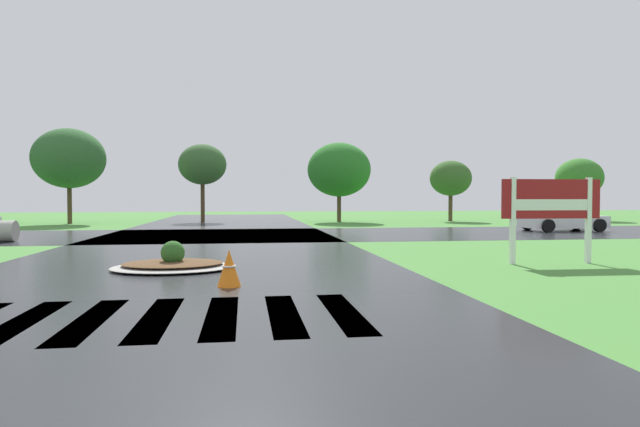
% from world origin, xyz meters
% --- Properties ---
extents(asphalt_roadway, '(10.16, 80.00, 0.01)m').
position_xyz_m(asphalt_roadway, '(0.00, 10.00, 0.00)').
color(asphalt_roadway, '#232628').
rests_on(asphalt_roadway, ground).
extents(asphalt_cross_road, '(90.00, 9.14, 0.01)m').
position_xyz_m(asphalt_cross_road, '(0.00, 21.43, 0.00)').
color(asphalt_cross_road, '#232628').
rests_on(asphalt_cross_road, ground).
extents(crosswalk_stripes, '(5.85, 2.90, 0.01)m').
position_xyz_m(crosswalk_stripes, '(0.00, 4.67, 0.00)').
color(crosswalk_stripes, white).
rests_on(crosswalk_stripes, ground).
extents(estate_billboard, '(2.64, 0.17, 2.23)m').
position_xyz_m(estate_billboard, '(9.05, 9.70, 1.54)').
color(estate_billboard, white).
rests_on(estate_billboard, ground).
extents(median_island, '(2.87, 2.29, 0.68)m').
position_xyz_m(median_island, '(-0.45, 9.90, 0.13)').
color(median_island, '#9E9B93').
rests_on(median_island, ground).
extents(car_silver_hatch, '(4.03, 2.15, 1.29)m').
position_xyz_m(car_silver_hatch, '(17.10, 22.11, 0.60)').
color(car_silver_hatch, silver).
rests_on(car_silver_hatch, ground).
extents(traffic_cone, '(0.46, 0.46, 0.72)m').
position_xyz_m(traffic_cone, '(0.94, 7.25, 0.35)').
color(traffic_cone, orange).
rests_on(traffic_cone, ground).
extents(background_treeline, '(46.38, 5.66, 6.22)m').
position_xyz_m(background_treeline, '(-1.64, 33.59, 3.85)').
color(background_treeline, '#4C3823').
rests_on(background_treeline, ground).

